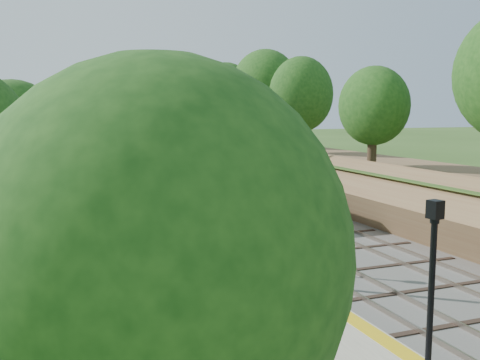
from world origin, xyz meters
name	(u,v)px	position (x,y,z in m)	size (l,w,h in m)	color
ground	(415,320)	(0.00, 0.00, 0.00)	(320.00, 320.00, 0.00)	#2D4C19
trackbed	(139,159)	(2.00, 60.00, 0.07)	(9.50, 170.00, 0.28)	#4C4944
platform	(152,226)	(-5.20, 16.00, 0.19)	(6.40, 68.00, 0.38)	#9D947E
yellow_stripe	(201,219)	(-2.35, 16.00, 0.39)	(0.55, 68.00, 0.01)	gold
embankment	(198,144)	(10.35, 60.00, 1.95)	(10.64, 170.00, 11.70)	brown
signal_gantry	(149,125)	(2.47, 54.99, 4.82)	(8.40, 0.38, 6.20)	slate
trees_behind_platform	(35,147)	(-11.17, 20.67, 4.53)	(7.82, 53.32, 7.21)	#332316
train	(115,141)	(0.00, 69.05, 2.13)	(2.80, 112.63, 4.12)	black
lamppost_mid	(430,311)	(-3.26, -4.39, 2.35)	(0.44, 0.44, 4.41)	black
lamppost_far	(239,216)	(-3.31, 7.16, 2.29)	(0.42, 0.42, 4.29)	black
signal_platform	(272,186)	(-2.90, 4.73, 3.86)	(0.33, 0.26, 5.67)	slate
signal_farside	(298,155)	(6.20, 20.48, 3.56)	(0.31, 0.25, 5.64)	slate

